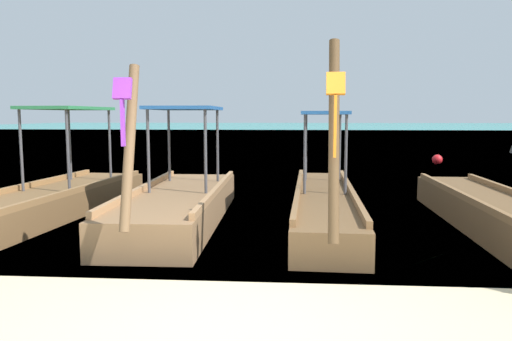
{
  "coord_description": "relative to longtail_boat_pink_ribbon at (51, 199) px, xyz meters",
  "views": [
    {
      "loc": [
        0.53,
        -3.98,
        1.84
      ],
      "look_at": [
        0.0,
        3.26,
        1.02
      ],
      "focal_mm": 34.35,
      "sensor_mm": 36.0,
      "label": 1
    }
  ],
  "objects": [
    {
      "name": "ground",
      "position": [
        3.89,
        -4.62,
        -0.31
      ],
      "size": [
        120.0,
        120.0,
        0.0
      ],
      "primitive_type": "plane",
      "color": "beige"
    },
    {
      "name": "sea_water",
      "position": [
        3.89,
        56.64,
        -0.31
      ],
      "size": [
        120.0,
        120.0,
        0.0
      ],
      "primitive_type": "plane",
      "color": "teal",
      "rests_on": "ground"
    },
    {
      "name": "longtail_boat_pink_ribbon",
      "position": [
        0.0,
        0.0,
        0.0
      ],
      "size": [
        1.77,
        6.19,
        2.32
      ],
      "color": "brown",
      "rests_on": "ground"
    },
    {
      "name": "longtail_boat_violet_ribbon",
      "position": [
        2.49,
        -0.36,
        0.02
      ],
      "size": [
        1.49,
        5.56,
        2.45
      ],
      "color": "olive",
      "rests_on": "ground"
    },
    {
      "name": "longtail_boat_orange_ribbon",
      "position": [
        5.01,
        0.08,
        0.0
      ],
      "size": [
        1.24,
        6.64,
        2.71
      ],
      "color": "brown",
      "rests_on": "ground"
    },
    {
      "name": "longtail_boat_green_ribbon",
      "position": [
        7.65,
        -0.76,
        -0.04
      ],
      "size": [
        1.18,
        6.29,
        2.46
      ],
      "color": "brown",
      "rests_on": "ground"
    },
    {
      "name": "mooring_buoy_near",
      "position": [
        9.88,
        10.15,
        -0.12
      ],
      "size": [
        0.38,
        0.38,
        0.38
      ],
      "color": "red",
      "rests_on": "sea_water"
    }
  ]
}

